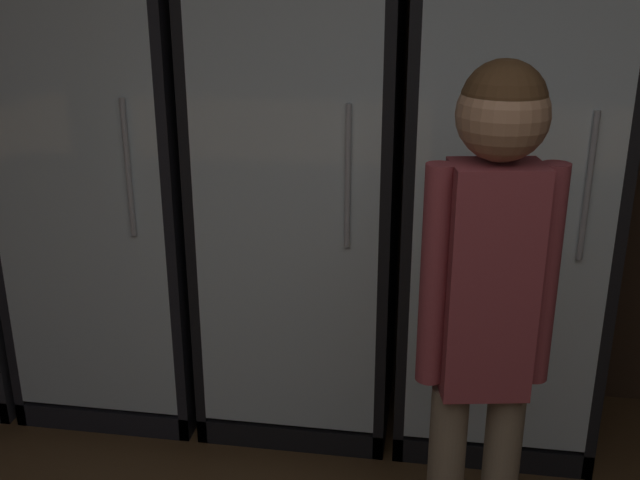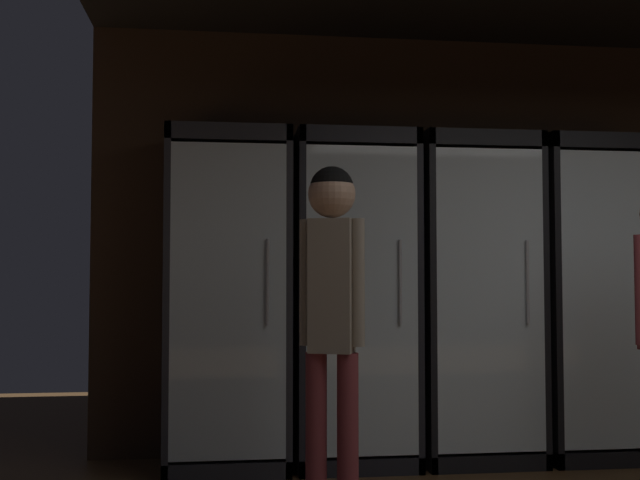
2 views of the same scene
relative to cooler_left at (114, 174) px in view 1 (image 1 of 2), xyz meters
The scene contains 5 objects.
wall_back 1.42m from the cooler_left, 12.83° to the left, with size 6.00×0.06×2.80m, color #382619.
cooler_left is the anchor object (origin of this frame).
cooler_center 0.78m from the cooler_left, ahead, with size 0.75×0.62×2.07m.
cooler_right 1.57m from the cooler_left, ahead, with size 0.75×0.62×2.07m.
shopper_near 1.81m from the cooler_left, 36.88° to the right, with size 0.33×0.21×1.62m.
Camera 1 is at (-0.03, -0.08, 1.80)m, focal length 42.03 mm.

